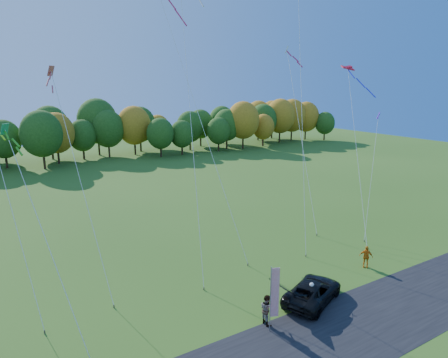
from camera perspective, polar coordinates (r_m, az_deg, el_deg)
ground at (r=26.26m, az=7.22°, el=-17.74°), size 160.00×160.00×0.00m
asphalt_strip at (r=23.81m, az=13.69°, el=-21.68°), size 90.00×6.00×0.01m
tree_line at (r=74.96m, az=-20.04°, el=2.27°), size 116.00×12.00×10.00m
black_suv at (r=26.97m, az=12.56°, el=-15.35°), size 5.56×4.10×1.41m
person_tailgate_a at (r=26.43m, az=12.37°, el=-15.76°), size 0.46×0.63×1.59m
person_tailgate_b at (r=24.31m, az=6.13°, el=-18.02°), size 0.73×0.91×1.79m
person_east at (r=32.47m, az=19.62°, el=-10.40°), size 0.93×1.04×1.69m
feather_flag at (r=23.00m, az=7.14°, el=-15.72°), size 0.49×0.24×3.92m
kite_delta_blue at (r=31.86m, az=-3.89°, el=9.93°), size 4.62×11.33×23.88m
kite_parafoil_orange at (r=36.93m, az=10.79°, el=18.35°), size 8.82×11.83×34.13m
kite_delta_red at (r=29.18m, az=-4.84°, el=9.60°), size 4.08×9.71×23.73m
kite_parafoil_rainbow at (r=38.71m, az=18.42°, el=4.05°), size 6.86×8.79×15.61m
kite_diamond_yellow at (r=26.63m, az=-27.89°, el=-4.64°), size 1.82×7.61×12.32m
kite_diamond_green at (r=21.95m, az=-23.89°, el=-8.57°), size 2.72×6.45×11.88m
kite_diamond_white at (r=38.39m, az=10.97°, el=5.79°), size 1.82×7.17×17.43m
kite_diamond_pink at (r=27.82m, az=-19.85°, el=-0.19°), size 1.70×8.73×15.12m
kite_diamond_blue_low at (r=38.32m, az=20.33°, el=0.37°), size 4.50×3.27×11.28m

